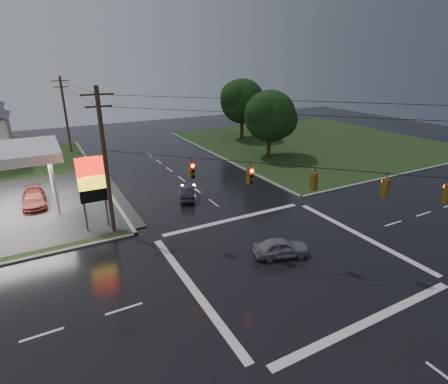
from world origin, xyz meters
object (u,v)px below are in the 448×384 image
tree_ne_far (243,101)px  car_crossing (281,247)px  utility_pole_nw (105,161)px  utility_pole_n (66,114)px  pylon_sign (92,181)px  tree_ne_near (271,116)px  car_pump (34,199)px  car_north (188,192)px

tree_ne_far → car_crossing: 38.24m
utility_pole_nw → utility_pole_n: utility_pole_nw is taller
utility_pole_nw → utility_pole_n: (0.00, 28.50, -0.25)m
pylon_sign → tree_ne_near: bearing=25.0°
utility_pole_n → tree_ne_near: (23.64, -16.01, 0.09)m
pylon_sign → car_pump: bearing=119.4°
pylon_sign → tree_ne_near: (24.64, 11.49, 1.55)m
tree_ne_near → tree_ne_far: bearing=75.9°
utility_pole_nw → tree_ne_near: 26.74m
car_crossing → car_pump: size_ratio=0.78×
utility_pole_nw → car_pump: utility_pole_nw is taller
car_crossing → car_pump: 22.93m
utility_pole_nw → car_north: (7.81, 3.63, -5.09)m
pylon_sign → tree_ne_near: size_ratio=0.67×
utility_pole_nw → utility_pole_n: 28.50m
utility_pole_nw → utility_pole_n: bearing=90.0°
pylon_sign → car_north: size_ratio=1.58×
pylon_sign → tree_ne_far: tree_ne_far is taller
utility_pole_nw → car_crossing: utility_pole_nw is taller
car_north → utility_pole_nw: bearing=48.9°
utility_pole_nw → tree_ne_far: 36.20m
utility_pole_nw → tree_ne_near: size_ratio=1.22×
tree_ne_near → car_pump: tree_ne_near is taller
tree_ne_near → car_crossing: size_ratio=2.37×
tree_ne_near → car_pump: (-28.90, -3.92, -4.86)m
utility_pole_nw → tree_ne_near: (23.64, 12.49, -0.16)m
utility_pole_n → pylon_sign: bearing=-92.1°
pylon_sign → car_pump: pylon_sign is taller
utility_pole_n → tree_ne_near: bearing=-34.1°
pylon_sign → car_pump: size_ratio=1.24×
utility_pole_n → car_crossing: (9.30, -37.64, -4.82)m
pylon_sign → utility_pole_n: utility_pole_n is taller
car_crossing → tree_ne_near: bearing=-15.4°
utility_pole_nw → car_north: size_ratio=2.89×
utility_pole_nw → car_crossing: size_ratio=2.91×
tree_ne_near → utility_pole_nw: bearing=-152.1°
utility_pole_n → car_crossing: size_ratio=2.77×
utility_pole_n → car_north: utility_pole_n is taller
utility_pole_nw → tree_ne_near: utility_pole_nw is taller
car_crossing → car_pump: car_pump is taller
utility_pole_nw → tree_ne_near: bearing=27.9°
tree_ne_far → car_north: bearing=-132.1°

